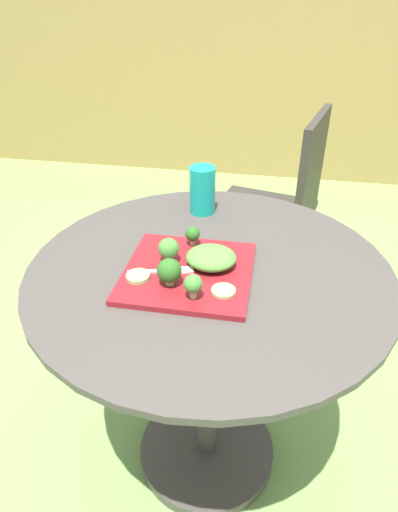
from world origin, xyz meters
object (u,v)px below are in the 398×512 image
object	(u,v)px
patio_chair	(282,199)
drinking_glass	(202,192)
salad_plate	(188,272)
fork	(167,271)

from	to	relation	value
patio_chair	drinking_glass	world-z (taller)	patio_chair
patio_chair	salad_plate	bearing A→B (deg)	-102.92
drinking_glass	fork	size ratio (longest dim) A/B	0.91
patio_chair	drinking_glass	distance (m)	0.75
salad_plate	drinking_glass	size ratio (longest dim) A/B	2.14
patio_chair	fork	xyz separation A→B (m)	(-0.27, -0.99, 0.25)
drinking_glass	patio_chair	bearing A→B (deg)	68.87
salad_plate	fork	bearing A→B (deg)	-159.93
salad_plate	patio_chair	bearing A→B (deg)	77.08
salad_plate	fork	world-z (taller)	fork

